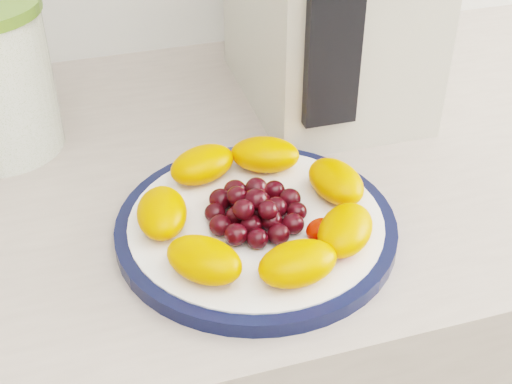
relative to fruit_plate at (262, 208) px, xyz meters
name	(u,v)px	position (x,y,z in m)	size (l,w,h in m)	color
plate_rim	(256,228)	(0.00, 0.00, -0.03)	(0.27, 0.27, 0.01)	black
plate_face	(256,227)	(0.00, 0.00, -0.02)	(0.24, 0.24, 0.02)	white
appliance_panel	(335,11)	(0.11, 0.11, 0.14)	(0.06, 0.02, 0.25)	black
fruit_plate	(262,208)	(0.00, 0.00, 0.00)	(0.23, 0.23, 0.03)	#F06800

